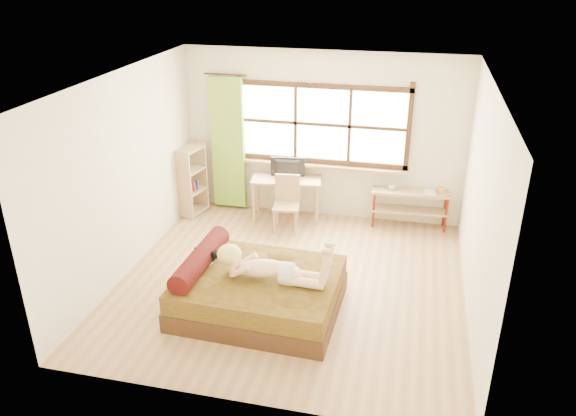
% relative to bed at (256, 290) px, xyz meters
% --- Properties ---
extents(floor, '(4.50, 4.50, 0.00)m').
position_rel_bed_xyz_m(floor, '(0.29, 0.68, -0.26)').
color(floor, '#9E754C').
rests_on(floor, ground).
extents(ceiling, '(4.50, 4.50, 0.00)m').
position_rel_bed_xyz_m(ceiling, '(0.29, 0.68, 2.44)').
color(ceiling, white).
rests_on(ceiling, wall_back).
extents(wall_back, '(4.50, 0.00, 4.50)m').
position_rel_bed_xyz_m(wall_back, '(0.29, 2.93, 1.09)').
color(wall_back, silver).
rests_on(wall_back, floor).
extents(wall_front, '(4.50, 0.00, 4.50)m').
position_rel_bed_xyz_m(wall_front, '(0.29, -1.57, 1.09)').
color(wall_front, silver).
rests_on(wall_front, floor).
extents(wall_left, '(0.00, 4.50, 4.50)m').
position_rel_bed_xyz_m(wall_left, '(-1.96, 0.68, 1.09)').
color(wall_left, silver).
rests_on(wall_left, floor).
extents(wall_right, '(0.00, 4.50, 4.50)m').
position_rel_bed_xyz_m(wall_right, '(2.54, 0.68, 1.09)').
color(wall_right, silver).
rests_on(wall_right, floor).
extents(window, '(2.80, 0.16, 1.46)m').
position_rel_bed_xyz_m(window, '(0.29, 2.90, 1.25)').
color(window, '#FFEDBF').
rests_on(window, wall_back).
extents(curtain, '(0.55, 0.10, 2.20)m').
position_rel_bed_xyz_m(curtain, '(-1.26, 2.81, 0.89)').
color(curtain, '#609C2A').
rests_on(curtain, wall_back).
extents(bed, '(1.98, 1.61, 0.73)m').
position_rel_bed_xyz_m(bed, '(0.00, 0.00, 0.00)').
color(bed, black).
rests_on(bed, floor).
extents(woman, '(1.36, 0.43, 0.58)m').
position_rel_bed_xyz_m(woman, '(0.20, -0.05, 0.51)').
color(woman, beige).
rests_on(woman, bed).
extents(kitten, '(0.29, 0.13, 0.23)m').
position_rel_bed_xyz_m(kitten, '(-0.67, 0.10, 0.34)').
color(kitten, black).
rests_on(kitten, bed).
extents(desk, '(1.17, 0.65, 0.70)m').
position_rel_bed_xyz_m(desk, '(-0.23, 2.63, 0.35)').
color(desk, tan).
rests_on(desk, floor).
extents(monitor, '(0.56, 0.14, 0.32)m').
position_rel_bed_xyz_m(monitor, '(-0.23, 2.68, 0.60)').
color(monitor, black).
rests_on(monitor, desk).
extents(chair, '(0.44, 0.44, 0.88)m').
position_rel_bed_xyz_m(chair, '(-0.14, 2.26, 0.23)').
color(chair, tan).
rests_on(chair, floor).
extents(pipe_shelf, '(1.24, 0.38, 0.69)m').
position_rel_bed_xyz_m(pipe_shelf, '(1.77, 2.75, 0.19)').
color(pipe_shelf, tan).
rests_on(pipe_shelf, floor).
extents(cup, '(0.12, 0.12, 0.09)m').
position_rel_bed_xyz_m(cup, '(1.45, 2.75, 0.39)').
color(cup, gray).
rests_on(cup, pipe_shelf).
extents(book, '(0.20, 0.26, 0.02)m').
position_rel_bed_xyz_m(book, '(1.95, 2.75, 0.36)').
color(book, gray).
rests_on(book, pipe_shelf).
extents(bookshelf, '(0.38, 0.55, 1.17)m').
position_rel_bed_xyz_m(bookshelf, '(-1.79, 2.45, 0.33)').
color(bookshelf, tan).
rests_on(bookshelf, floor).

